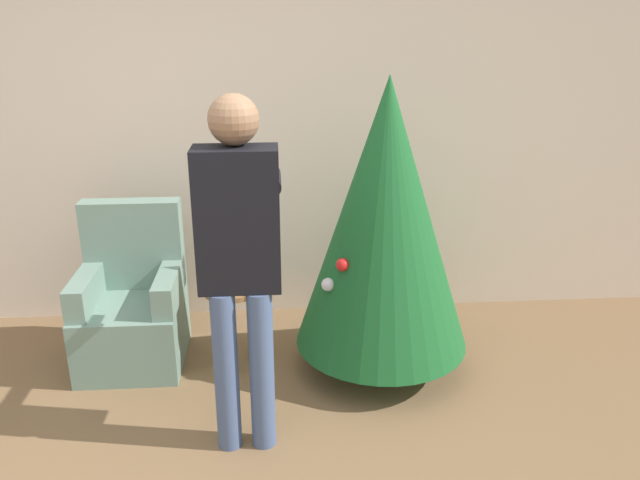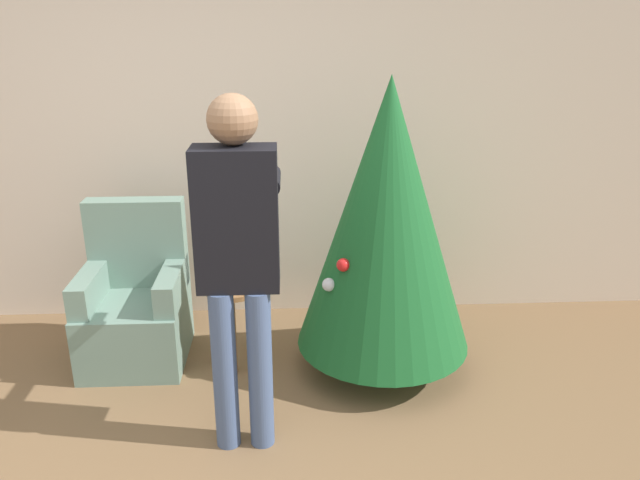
{
  "view_description": "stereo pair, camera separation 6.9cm",
  "coord_description": "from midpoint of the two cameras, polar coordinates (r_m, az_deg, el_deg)",
  "views": [
    {
      "loc": [
        0.37,
        -1.96,
        2.04
      ],
      "look_at": [
        0.59,
        1.02,
        0.96
      ],
      "focal_mm": 35.0,
      "sensor_mm": 36.0,
      "label": 1
    },
    {
      "loc": [
        0.43,
        -1.97,
        2.04
      ],
      "look_at": [
        0.59,
        1.02,
        0.96
      ],
      "focal_mm": 35.0,
      "sensor_mm": 36.0,
      "label": 2
    }
  ],
  "objects": [
    {
      "name": "wall_back",
      "position": [
        4.27,
        -9.75,
        10.27
      ],
      "size": [
        8.0,
        0.06,
        2.7
      ],
      "color": "beige",
      "rests_on": "ground_plane"
    },
    {
      "name": "christmas_tree",
      "position": [
        3.55,
        5.39,
        2.11
      ],
      "size": [
        1.02,
        1.02,
        1.75
      ],
      "color": "brown",
      "rests_on": "ground_plane"
    },
    {
      "name": "armchair",
      "position": [
        4.05,
        -17.22,
        -5.97
      ],
      "size": [
        0.61,
        0.64,
        0.97
      ],
      "color": "gray",
      "rests_on": "ground_plane"
    },
    {
      "name": "laptop",
      "position": [
        3.75,
        -8.67,
        -4.17
      ],
      "size": [
        0.31,
        0.25,
        0.02
      ],
      "color": "silver",
      "rests_on": "side_stool"
    },
    {
      "name": "person_standing",
      "position": [
        2.89,
        -8.09,
        -0.78
      ],
      "size": [
        0.4,
        0.57,
        1.73
      ],
      "color": "#475B84",
      "rests_on": "ground_plane"
    },
    {
      "name": "side_stool",
      "position": [
        3.8,
        -8.58,
        -5.82
      ],
      "size": [
        0.33,
        0.33,
        0.52
      ],
      "color": "olive",
      "rests_on": "ground_plane"
    }
  ]
}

